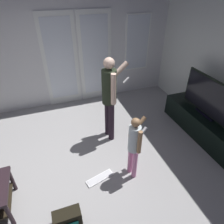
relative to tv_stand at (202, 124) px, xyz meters
The scene contains 8 objects.
ground_plane 2.67m from the tv_stand, behind, with size 6.01×4.70×0.02m, color #959393.
wall_back_with_doors 3.52m from the tv_stand, 140.06° to the left, with size 6.01×0.09×2.84m.
tv_stand is the anchor object (origin of this frame).
flat_screen_tv 0.58m from the tv_stand, 114.94° to the left, with size 0.08×1.23×0.72m.
person_adult 1.91m from the tv_stand, 162.70° to the left, with size 0.59×0.46×1.56m.
person_child 1.77m from the tv_stand, 165.13° to the right, with size 0.37×0.34×1.07m.
backpack 2.88m from the tv_stand, 161.96° to the right, with size 0.34×0.20×0.23m.
loose_keyboard 2.21m from the tv_stand, behind, with size 0.46×0.24×0.02m.
Camera 1 is at (0.00, -2.10, 2.56)m, focal length 31.93 mm.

